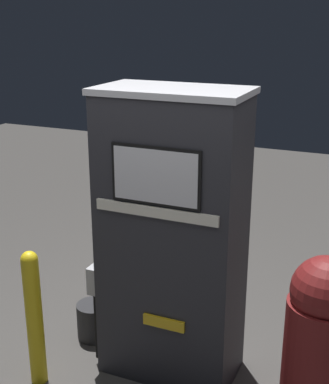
{
  "coord_description": "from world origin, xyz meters",
  "views": [
    {
      "loc": [
        1.24,
        -2.74,
        2.4
      ],
      "look_at": [
        0.0,
        0.13,
        1.36
      ],
      "focal_mm": 50.0,
      "sensor_mm": 36.0,
      "label": 1
    }
  ],
  "objects_px": {
    "safety_bollard": "(34,316)",
    "gas_pump": "(172,239)",
    "trash_bin": "(321,343)",
    "squeegee_bucket": "(94,320)"
  },
  "relations": [
    {
      "from": "safety_bollard",
      "to": "gas_pump",
      "type": "bearing_deg",
      "value": 32.77
    },
    {
      "from": "gas_pump",
      "to": "trash_bin",
      "type": "distance_m",
      "value": 1.11
    },
    {
      "from": "gas_pump",
      "to": "squeegee_bucket",
      "type": "bearing_deg",
      "value": 170.76
    },
    {
      "from": "gas_pump",
      "to": "trash_bin",
      "type": "relative_size",
      "value": 1.78
    },
    {
      "from": "gas_pump",
      "to": "trash_bin",
      "type": "xyz_separation_m",
      "value": [
        1.02,
        -0.16,
        -0.42
      ]
    },
    {
      "from": "trash_bin",
      "to": "squeegee_bucket",
      "type": "height_order",
      "value": "trash_bin"
    },
    {
      "from": "safety_bollard",
      "to": "trash_bin",
      "type": "distance_m",
      "value": 1.83
    },
    {
      "from": "trash_bin",
      "to": "squeegee_bucket",
      "type": "xyz_separation_m",
      "value": [
        -1.72,
        0.27,
        -0.43
      ]
    },
    {
      "from": "safety_bollard",
      "to": "trash_bin",
      "type": "height_order",
      "value": "trash_bin"
    },
    {
      "from": "safety_bollard",
      "to": "squeegee_bucket",
      "type": "xyz_separation_m",
      "value": [
        0.08,
        0.61,
        -0.37
      ]
    }
  ]
}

